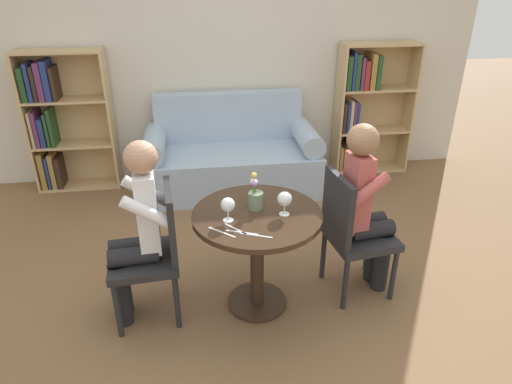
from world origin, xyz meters
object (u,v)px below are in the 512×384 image
at_px(chair_right, 352,230).
at_px(person_right, 366,207).
at_px(chair_left, 154,249).
at_px(bookshelf_left, 60,121).
at_px(flower_vase, 255,197).
at_px(person_left, 136,231).
at_px(wine_glass_left, 228,205).
at_px(wine_glass_right, 285,200).
at_px(couch, 232,159).
at_px(bookshelf_right, 364,108).

height_order(chair_right, person_right, person_right).
bearing_deg(person_right, chair_left, 84.76).
height_order(bookshelf_left, chair_left, bookshelf_left).
xyz_separation_m(bookshelf_left, flower_vase, (1.65, -2.05, 0.09)).
xyz_separation_m(chair_right, person_left, (-1.38, -0.06, 0.14)).
bearing_deg(bookshelf_left, wine_glass_left, -55.90).
bearing_deg(wine_glass_right, person_left, 177.24).
bearing_deg(flower_vase, wine_glass_left, -144.94).
xyz_separation_m(chair_left, wine_glass_left, (0.46, -0.08, 0.32)).
bearing_deg(chair_left, couch, 155.69).
distance_m(couch, chair_right, 1.90).
relative_size(couch, person_left, 1.42).
distance_m(chair_left, person_right, 1.39).
bearing_deg(bookshelf_left, wine_glass_right, -49.76).
bearing_deg(person_left, chair_right, 87.60).
xyz_separation_m(chair_right, flower_vase, (-0.65, -0.00, 0.30)).
relative_size(chair_left, person_right, 0.73).
height_order(bookshelf_left, person_right, bookshelf_left).
distance_m(person_right, flower_vase, 0.75).
bearing_deg(wine_glass_right, chair_left, 176.02).
relative_size(bookshelf_left, flower_vase, 5.68).
relative_size(wine_glass_right, flower_vase, 0.62).
distance_m(bookshelf_right, chair_right, 2.21).
bearing_deg(person_right, bookshelf_right, -27.47).
distance_m(bookshelf_left, wine_glass_left, 2.63).
bearing_deg(wine_glass_left, person_left, 172.80).
relative_size(couch, flower_vase, 7.11).
bearing_deg(bookshelf_right, wine_glass_right, -120.94).
bearing_deg(person_right, couch, 14.65).
relative_size(bookshelf_right, flower_vase, 5.68).
height_order(person_left, flower_vase, person_left).
distance_m(person_right, wine_glass_left, 0.94).
bearing_deg(couch, wine_glass_right, -85.07).
bearing_deg(chair_right, bookshelf_left, 40.34).
xyz_separation_m(bookshelf_left, chair_right, (2.30, -2.05, -0.20)).
bearing_deg(bookshelf_left, person_right, -40.28).
bearing_deg(person_left, person_right, 88.27).
bearing_deg(person_right, person_left, 85.08).
bearing_deg(couch, chair_left, -109.47).
height_order(couch, person_left, person_left).
distance_m(couch, wine_glass_right, 1.95).
height_order(person_right, wine_glass_left, person_right).
distance_m(bookshelf_left, wine_glass_right, 2.82).
distance_m(bookshelf_right, wine_glass_left, 2.72).
bearing_deg(chair_left, person_left, -86.85).
xyz_separation_m(couch, chair_right, (0.65, -1.78, 0.18)).
bearing_deg(couch, bookshelf_right, 10.39).
bearing_deg(bookshelf_left, bookshelf_right, -0.01).
xyz_separation_m(wine_glass_left, flower_vase, (0.18, 0.13, -0.02)).
distance_m(couch, bookshelf_right, 1.53).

